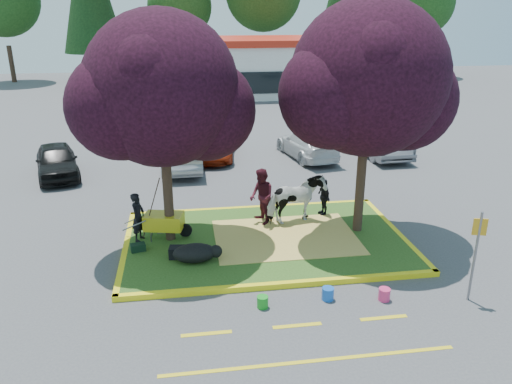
{
  "coord_description": "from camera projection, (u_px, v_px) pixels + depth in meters",
  "views": [
    {
      "loc": [
        -2.27,
        -13.27,
        6.57
      ],
      "look_at": [
        -0.22,
        0.5,
        1.45
      ],
      "focal_mm": 35.0,
      "sensor_mm": 36.0,
      "label": 1
    }
  ],
  "objects": [
    {
      "name": "bucket_green",
      "position": [
        263.0,
        302.0,
        11.63
      ],
      "size": [
        0.31,
        0.31,
        0.29
      ],
      "primitive_type": "cylinder",
      "rotation": [
        0.0,
        0.0,
        0.2
      ],
      "color": "#16941F",
      "rests_on": "ground"
    },
    {
      "name": "car_black",
      "position": [
        57.0,
        161.0,
        20.62
      ],
      "size": [
        2.56,
        4.22,
        1.34
      ],
      "primitive_type": "imported",
      "rotation": [
        0.0,
        0.0,
        0.26
      ],
      "color": "black",
      "rests_on": "ground"
    },
    {
      "name": "calf",
      "position": [
        195.0,
        253.0,
        13.39
      ],
      "size": [
        1.26,
        0.83,
        0.51
      ],
      "primitive_type": "ellipsoid",
      "rotation": [
        0.0,
        0.0,
        0.15
      ],
      "color": "black",
      "rests_on": "median_island"
    },
    {
      "name": "sign_post",
      "position": [
        476.0,
        248.0,
        11.52
      ],
      "size": [
        0.31,
        0.11,
        2.27
      ],
      "rotation": [
        0.0,
        0.0,
        -0.27
      ],
      "color": "slate",
      "rests_on": "ground"
    },
    {
      "name": "retail_building",
      "position": [
        233.0,
        66.0,
        40.38
      ],
      "size": [
        20.4,
        8.4,
        4.4
      ],
      "color": "silver",
      "rests_on": "ground"
    },
    {
      "name": "straw_bedding",
      "position": [
        286.0,
        237.0,
        14.93
      ],
      "size": [
        4.2,
        3.0,
        0.01
      ],
      "primitive_type": "cube",
      "color": "#E3CF5D",
      "rests_on": "median_island"
    },
    {
      "name": "tree_purple_right",
      "position": [
        369.0,
        86.0,
        13.9
      ],
      "size": [
        5.3,
        4.4,
        6.82
      ],
      "color": "black",
      "rests_on": "median_island"
    },
    {
      "name": "median_island",
      "position": [
        266.0,
        241.0,
        14.87
      ],
      "size": [
        8.0,
        5.0,
        0.15
      ],
      "primitive_type": "cube",
      "color": "#284A17",
      "rests_on": "ground"
    },
    {
      "name": "gear_bag_dark",
      "position": [
        181.0,
        252.0,
        13.65
      ],
      "size": [
        0.65,
        0.41,
        0.31
      ],
      "primitive_type": "cube",
      "rotation": [
        0.0,
        0.0,
        -0.13
      ],
      "color": "black",
      "rests_on": "median_island"
    },
    {
      "name": "car_silver",
      "position": [
        180.0,
        150.0,
        21.76
      ],
      "size": [
        1.8,
        4.84,
        1.58
      ],
      "primitive_type": "imported",
      "rotation": [
        0.0,
        0.0,
        3.17
      ],
      "color": "gray",
      "rests_on": "ground"
    },
    {
      "name": "curb_left",
      "position": [
        126.0,
        250.0,
        14.31
      ],
      "size": [
        0.16,
        5.3,
        0.15
      ],
      "primitive_type": "cube",
      "color": "yellow",
      "rests_on": "ground"
    },
    {
      "name": "bucket_pink",
      "position": [
        384.0,
        294.0,
        11.92
      ],
      "size": [
        0.34,
        0.34,
        0.3
      ],
      "primitive_type": "cylinder",
      "rotation": [
        0.0,
        0.0,
        0.22
      ],
      "color": "#DF316D",
      "rests_on": "ground"
    },
    {
      "name": "tree_purple_left",
      "position": [
        162.0,
        97.0,
        13.36
      ],
      "size": [
        5.06,
        4.2,
        6.51
      ],
      "color": "black",
      "rests_on": "median_island"
    },
    {
      "name": "visitor_b",
      "position": [
        324.0,
        197.0,
        16.4
      ],
      "size": [
        0.43,
        0.76,
        1.22
      ],
      "primitive_type": "imported",
      "rotation": [
        0.0,
        0.0,
        -1.37
      ],
      "color": "black",
      "rests_on": "median_island"
    },
    {
      "name": "fire_lane_long",
      "position": [
        311.0,
        361.0,
        9.89
      ],
      "size": [
        6.0,
        0.1,
        0.01
      ],
      "primitive_type": "cube",
      "color": "yellow",
      "rests_on": "ground"
    },
    {
      "name": "bucket_blue",
      "position": [
        328.0,
        294.0,
        11.94
      ],
      "size": [
        0.36,
        0.36,
        0.31
      ],
      "primitive_type": "cylinder",
      "rotation": [
        0.0,
        0.0,
        0.3
      ],
      "color": "blue",
      "rests_on": "ground"
    },
    {
      "name": "gear_bag_green",
      "position": [
        138.0,
        247.0,
        14.04
      ],
      "size": [
        0.45,
        0.34,
        0.21
      ],
      "primitive_type": "cube",
      "rotation": [
        0.0,
        0.0,
        0.23
      ],
      "color": "black",
      "rests_on": "median_island"
    },
    {
      "name": "car_red",
      "position": [
        212.0,
        145.0,
        23.31
      ],
      "size": [
        2.57,
        4.54,
        1.2
      ],
      "primitive_type": "imported",
      "rotation": [
        0.0,
        0.0,
        -0.14
      ],
      "color": "#9A270C",
      "rests_on": "ground"
    },
    {
      "name": "fire_lane_stripe_a",
      "position": [
        206.0,
        334.0,
        10.72
      ],
      "size": [
        1.1,
        0.12,
        0.01
      ],
      "primitive_type": "cube",
      "color": "yellow",
      "rests_on": "ground"
    },
    {
      "name": "handler",
      "position": [
        138.0,
        217.0,
        14.49
      ],
      "size": [
        0.51,
        0.62,
        1.47
      ],
      "primitive_type": "imported",
      "rotation": [
        0.0,
        0.0,
        1.23
      ],
      "color": "black",
      "rests_on": "median_island"
    },
    {
      "name": "cow",
      "position": [
        296.0,
        200.0,
        15.68
      ],
      "size": [
        2.0,
        1.34,
        1.55
      ],
      "primitive_type": "imported",
      "rotation": [
        0.0,
        0.0,
        1.87
      ],
      "color": "silver",
      "rests_on": "median_island"
    },
    {
      "name": "visitor_a",
      "position": [
        262.0,
        197.0,
        15.62
      ],
      "size": [
        0.86,
        1.0,
        1.78
      ],
      "primitive_type": "imported",
      "rotation": [
        0.0,
        0.0,
        -1.33
      ],
      "color": "#44131D",
      "rests_on": "median_island"
    },
    {
      "name": "curb_near",
      "position": [
        283.0,
        285.0,
        12.48
      ],
      "size": [
        8.3,
        0.16,
        0.15
      ],
      "primitive_type": "cube",
      "color": "yellow",
      "rests_on": "ground"
    },
    {
      "name": "curb_right",
      "position": [
        396.0,
        232.0,
        15.44
      ],
      "size": [
        0.16,
        5.3,
        0.15
      ],
      "primitive_type": "cube",
      "color": "yellow",
      "rests_on": "ground"
    },
    {
      "name": "curb_far",
      "position": [
        253.0,
        208.0,
        17.27
      ],
      "size": [
        8.3,
        0.16,
        0.15
      ],
      "primitive_type": "cube",
      "color": "yellow",
      "rests_on": "ground"
    },
    {
      "name": "ground",
      "position": [
        266.0,
        243.0,
        14.9
      ],
      "size": [
        90.0,
        90.0,
        0.0
      ],
      "primitive_type": "plane",
      "color": "#424244",
      "rests_on": "ground"
    },
    {
      "name": "fire_lane_stripe_c",
      "position": [
        384.0,
        318.0,
        11.28
      ],
      "size": [
        1.1,
        0.12,
        0.01
      ],
      "primitive_type": "cube",
      "color": "yellow",
      "rests_on": "ground"
    },
    {
      "name": "wheelbarrow",
      "position": [
        164.0,
        222.0,
        14.71
      ],
      "size": [
        2.01,
        0.89,
        0.76
      ],
      "rotation": [
        0.0,
        0.0,
        -0.22
      ],
      "color": "black",
      "rests_on": "median_island"
    },
    {
      "name": "car_white",
      "position": [
        307.0,
        144.0,
        23.28
      ],
      "size": [
        2.5,
        4.57,
        1.25
      ],
      "primitive_type": "imported",
      "rotation": [
        0.0,
        0.0,
        3.32
      ],
      "color": "silver",
      "rests_on": "ground"
    },
    {
      "name": "fire_lane_stripe_b",
      "position": [
        297.0,
        326.0,
        11.0
      ],
      "size": [
        1.1,
        0.12,
        0.01
      ],
      "primitive_type": "cube",
      "color": "yellow",
      "rests_on": "ground"
    },
    {
      "name": "car_grey",
      "position": [
        378.0,
        138.0,
        23.77
      ],
      "size": [
        1.85,
        4.87,
        1.58
      ],
      "primitive_type": "imported",
      "rotation": [
        0.0,
        0.0,
        0.04
      ],
      "color": "#585A60",
      "rests_on": "ground"
    }
  ]
}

